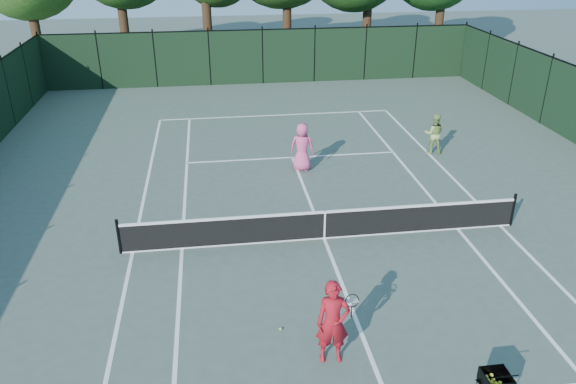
{
  "coord_description": "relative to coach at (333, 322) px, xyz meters",
  "views": [
    {
      "loc": [
        -3.03,
        -13.96,
        8.32
      ],
      "look_at": [
        -0.93,
        1.0,
        1.1
      ],
      "focal_mm": 35.0,
      "sensor_mm": 36.0,
      "label": 1
    }
  ],
  "objects": [
    {
      "name": "sideline_singles_left",
      "position": [
        -3.27,
        4.97,
        -0.95
      ],
      "size": [
        0.1,
        23.77,
        0.01
      ],
      "primitive_type": "cube",
      "color": "white",
      "rests_on": "ground"
    },
    {
      "name": "player_green",
      "position": [
        6.5,
        11.12,
        -0.16
      ],
      "size": [
        0.91,
        0.78,
        1.6
      ],
      "rotation": [
        0.0,
        0.0,
        2.88
      ],
      "color": "#8FB259",
      "rests_on": "ground"
    },
    {
      "name": "coach",
      "position": [
        0.0,
        0.0,
        0.0
      ],
      "size": [
        0.99,
        0.62,
        1.91
      ],
      "rotation": [
        0.0,
        0.0,
        -0.07
      ],
      "color": "#A6131E",
      "rests_on": "ground"
    },
    {
      "name": "sideline_doubles_right",
      "position": [
        6.33,
        4.97,
        -0.95
      ],
      "size": [
        0.1,
        23.77,
        0.01
      ],
      "primitive_type": "cube",
      "color": "white",
      "rests_on": "ground"
    },
    {
      "name": "center_service_line",
      "position": [
        0.84,
        4.97,
        -0.95
      ],
      "size": [
        0.1,
        12.8,
        0.01
      ],
      "primitive_type": "cube",
      "color": "white",
      "rests_on": "ground"
    },
    {
      "name": "player_pink",
      "position": [
        1.02,
        10.13,
        -0.05
      ],
      "size": [
        1.01,
        0.81,
        1.81
      ],
      "rotation": [
        0.0,
        0.0,
        2.85
      ],
      "color": "#DE4E84",
      "rests_on": "ground"
    },
    {
      "name": "tennis_net",
      "position": [
        0.84,
        4.97,
        -0.48
      ],
      "size": [
        11.69,
        0.09,
        1.06
      ],
      "color": "black",
      "rests_on": "ground"
    },
    {
      "name": "service_line_far",
      "position": [
        0.84,
        11.37,
        -0.95
      ],
      "size": [
        8.23,
        0.1,
        0.01
      ],
      "primitive_type": "cube",
      "color": "white",
      "rests_on": "ground"
    },
    {
      "name": "sideline_doubles_left",
      "position": [
        -4.64,
        4.97,
        -0.95
      ],
      "size": [
        0.1,
        23.77,
        0.01
      ],
      "primitive_type": "cube",
      "color": "white",
      "rests_on": "ground"
    },
    {
      "name": "ground",
      "position": [
        0.84,
        4.97,
        -0.96
      ],
      "size": [
        90.0,
        90.0,
        0.0
      ],
      "primitive_type": "plane",
      "color": "#445349",
      "rests_on": "ground"
    },
    {
      "name": "loose_ball_midcourt",
      "position": [
        -0.95,
        1.06,
        -0.92
      ],
      "size": [
        0.07,
        0.07,
        0.07
      ],
      "primitive_type": "sphere",
      "color": "#BBDB2C",
      "rests_on": "ground"
    },
    {
      "name": "sideline_singles_right",
      "position": [
        4.96,
        4.97,
        -0.95
      ],
      "size": [
        0.1,
        23.77,
        0.01
      ],
      "primitive_type": "cube",
      "color": "white",
      "rests_on": "ground"
    },
    {
      "name": "fence_far",
      "position": [
        0.84,
        22.97,
        0.54
      ],
      "size": [
        24.0,
        0.05,
        3.0
      ],
      "primitive_type": "cube",
      "color": "black",
      "rests_on": "ground"
    },
    {
      "name": "ball_hopper",
      "position": [
        2.65,
        -1.84,
        -0.16
      ],
      "size": [
        0.59,
        0.59,
        0.94
      ],
      "rotation": [
        0.0,
        0.0,
        0.22
      ],
      "color": "black",
      "rests_on": "ground"
    },
    {
      "name": "baseline_far",
      "position": [
        0.84,
        16.86,
        -0.95
      ],
      "size": [
        10.97,
        0.1,
        0.01
      ],
      "primitive_type": "cube",
      "color": "white",
      "rests_on": "ground"
    }
  ]
}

